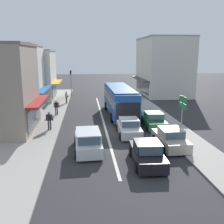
# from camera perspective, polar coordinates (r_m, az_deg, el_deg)

# --- Properties ---
(ground_plane) EXTENTS (140.00, 140.00, 0.00)m
(ground_plane) POSITION_cam_1_polar(r_m,az_deg,el_deg) (24.09, -1.37, -3.92)
(ground_plane) COLOR #2D2D30
(lane_centre_line) EXTENTS (0.20, 28.00, 0.01)m
(lane_centre_line) POSITION_cam_1_polar(r_m,az_deg,el_deg) (27.94, -2.03, -1.61)
(lane_centre_line) COLOR silver
(lane_centre_line) RESTS_ON ground
(sidewalk_left) EXTENTS (5.20, 44.00, 0.14)m
(sidewalk_left) POSITION_cam_1_polar(r_m,az_deg,el_deg) (30.22, -15.27, -0.84)
(sidewalk_left) COLOR #A39E96
(sidewalk_left) RESTS_ON ground
(kerb_right) EXTENTS (2.80, 44.00, 0.12)m
(kerb_right) POSITION_cam_1_polar(r_m,az_deg,el_deg) (30.87, 9.27, -0.31)
(kerb_right) COLOR #A39E96
(kerb_right) RESTS_ON ground
(shopfront_mid_block) EXTENTS (7.20, 8.70, 7.96)m
(shopfront_mid_block) POSITION_cam_1_polar(r_m,az_deg,el_deg) (32.81, -20.82, 6.72)
(shopfront_mid_block) COLOR silver
(shopfront_mid_block) RESTS_ON ground
(shopfront_far_end) EXTENTS (8.66, 7.49, 7.45)m
(shopfront_far_end) POSITION_cam_1_polar(r_m,az_deg,el_deg) (40.93, -17.86, 7.56)
(shopfront_far_end) COLOR silver
(shopfront_far_end) RESTS_ON ground
(building_right_far) EXTENTS (8.16, 11.62, 9.58)m
(building_right_far) POSITION_cam_1_polar(r_m,az_deg,el_deg) (46.00, 11.04, 9.72)
(building_right_far) COLOR silver
(building_right_far) RESTS_ON ground
(city_bus) EXTENTS (2.85, 10.89, 3.23)m
(city_bus) POSITION_cam_1_polar(r_m,az_deg,el_deg) (29.42, 1.68, 2.84)
(city_bus) COLOR #1E4C99
(city_bus) RESTS_ON ground
(wagon_behind_bus_mid) EXTENTS (2.08, 4.57, 1.58)m
(wagon_behind_bus_mid) POSITION_cam_1_polar(r_m,az_deg,el_deg) (18.82, -5.24, -6.32)
(wagon_behind_bus_mid) COLOR silver
(wagon_behind_bus_mid) RESTS_ON ground
(sedan_behind_bus_near) EXTENTS (1.96, 4.23, 1.47)m
(sedan_behind_bus_near) POSITION_cam_1_polar(r_m,az_deg,el_deg) (22.49, 3.68, -3.38)
(sedan_behind_bus_near) COLOR silver
(sedan_behind_bus_near) RESTS_ON ground
(sedan_queue_far_back) EXTENTS (2.00, 4.25, 1.47)m
(sedan_queue_far_back) POSITION_cam_1_polar(r_m,az_deg,el_deg) (16.85, 7.66, -8.98)
(sedan_queue_far_back) COLOR black
(sedan_queue_far_back) RESTS_ON ground
(parked_sedan_kerb_front) EXTENTS (1.97, 4.24, 1.47)m
(parked_sedan_kerb_front) POSITION_cam_1_polar(r_m,az_deg,el_deg) (20.02, 12.58, -5.67)
(parked_sedan_kerb_front) COLOR #B7B29E
(parked_sedan_kerb_front) RESTS_ON ground
(parked_sedan_kerb_second) EXTENTS (1.98, 4.24, 1.47)m
(parked_sedan_kerb_second) POSITION_cam_1_polar(r_m,az_deg,el_deg) (25.11, 9.00, -1.82)
(parked_sedan_kerb_second) COLOR #1E6638
(parked_sedan_kerb_second) RESTS_ON ground
(traffic_light_downstreet) EXTENTS (0.33, 0.24, 4.20)m
(traffic_light_downstreet) POSITION_cam_1_polar(r_m,az_deg,el_deg) (44.48, -8.95, 7.22)
(traffic_light_downstreet) COLOR gray
(traffic_light_downstreet) RESTS_ON ground
(directional_road_sign) EXTENTS (0.10, 1.40, 3.60)m
(directional_road_sign) POSITION_cam_1_polar(r_m,az_deg,el_deg) (21.73, 15.09, 1.19)
(directional_road_sign) COLOR gray
(directional_road_sign) RESTS_ON ground
(pedestrian_with_handbag_near) EXTENTS (0.50, 0.61, 1.63)m
(pedestrian_with_handbag_near) POSITION_cam_1_polar(r_m,az_deg,el_deg) (36.93, -9.90, 3.35)
(pedestrian_with_handbag_near) COLOR #4C4742
(pedestrian_with_handbag_near) RESTS_ON sidewalk_left
(pedestrian_browsing_midblock) EXTENTS (0.65, 0.30, 1.63)m
(pedestrian_browsing_midblock) POSITION_cam_1_polar(r_m,az_deg,el_deg) (24.16, -13.46, -1.59)
(pedestrian_browsing_midblock) COLOR #333338
(pedestrian_browsing_midblock) RESTS_ON sidewalk_left
(pedestrian_far_walker) EXTENTS (0.65, 0.30, 1.63)m
(pedestrian_far_walker) POSITION_cam_1_polar(r_m,az_deg,el_deg) (29.96, -12.00, 1.17)
(pedestrian_far_walker) COLOR #4C4742
(pedestrian_far_walker) RESTS_ON sidewalk_left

